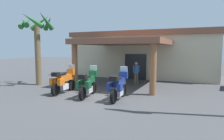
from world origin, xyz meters
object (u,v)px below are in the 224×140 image
at_px(motorcycle_blue, 119,86).
at_px(palm_tree_roadside, 37,34).
at_px(motorcycle_orange, 64,81).
at_px(motel_building, 143,54).
at_px(pedestrian, 136,71).
at_px(motorcycle_green, 88,84).

distance_m(motorcycle_blue, palm_tree_roadside, 7.51).
bearing_deg(motorcycle_orange, motorcycle_blue, -94.71).
distance_m(motel_building, motorcycle_orange, 9.37).
bearing_deg(motorcycle_orange, pedestrian, -35.25).
relative_size(motorcycle_orange, pedestrian, 1.39).
xyz_separation_m(motorcycle_orange, motorcycle_green, (1.73, -0.21, 0.00)).
distance_m(motorcycle_orange, pedestrian, 5.45).
height_order(motorcycle_green, pedestrian, motorcycle_green).
distance_m(motorcycle_green, pedestrian, 4.93).
distance_m(motel_building, motorcycle_blue, 9.29).
bearing_deg(palm_tree_roadside, motel_building, 53.04).
relative_size(motorcycle_green, palm_tree_roadside, 0.44).
distance_m(motel_building, palm_tree_roadside, 9.46).
bearing_deg(pedestrian, palm_tree_roadside, -112.71).
xyz_separation_m(motorcycle_blue, pedestrian, (-0.48, 4.72, 0.22)).
height_order(motorcycle_green, motorcycle_blue, same).
relative_size(motorcycle_orange, palm_tree_roadside, 0.44).
distance_m(motorcycle_orange, motorcycle_blue, 3.47).
xyz_separation_m(motel_building, motorcycle_green, (-0.62, -9.17, -1.39)).
bearing_deg(motorcycle_green, motel_building, -12.14).
height_order(motorcycle_blue, palm_tree_roadside, palm_tree_roadside).
bearing_deg(motel_building, motorcycle_orange, -104.12).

